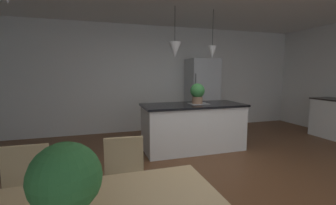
{
  "coord_description": "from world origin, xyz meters",
  "views": [
    {
      "loc": [
        -1.55,
        -2.59,
        1.49
      ],
      "look_at": [
        -0.61,
        0.47,
        1.08
      ],
      "focal_mm": 24.31,
      "sensor_mm": 36.0,
      "label": 1
    }
  ],
  "objects_px": {
    "chair_far_right": "(125,182)",
    "vase_on_dining_table": "(47,196)",
    "potted_plant_on_island": "(197,93)",
    "kitchen_island": "(193,126)",
    "potted_plant_on_table": "(66,181)",
    "refrigerator": "(202,95)",
    "chair_far_left": "(23,196)"
  },
  "relations": [
    {
      "from": "kitchen_island",
      "to": "vase_on_dining_table",
      "type": "distance_m",
      "value": 3.4
    },
    {
      "from": "vase_on_dining_table",
      "to": "potted_plant_on_island",
      "type": "bearing_deg",
      "value": 51.39
    },
    {
      "from": "chair_far_right",
      "to": "potted_plant_on_table",
      "type": "bearing_deg",
      "value": -112.23
    },
    {
      "from": "chair_far_left",
      "to": "vase_on_dining_table",
      "type": "bearing_deg",
      "value": -64.86
    },
    {
      "from": "kitchen_island",
      "to": "potted_plant_on_island",
      "type": "distance_m",
      "value": 0.67
    },
    {
      "from": "kitchen_island",
      "to": "refrigerator",
      "type": "bearing_deg",
      "value": 58.62
    },
    {
      "from": "chair_far_left",
      "to": "potted_plant_on_table",
      "type": "distance_m",
      "value": 1.15
    },
    {
      "from": "chair_far_right",
      "to": "refrigerator",
      "type": "height_order",
      "value": "refrigerator"
    },
    {
      "from": "potted_plant_on_table",
      "to": "kitchen_island",
      "type": "bearing_deg",
      "value": 56.32
    },
    {
      "from": "chair_far_right",
      "to": "vase_on_dining_table",
      "type": "relative_size",
      "value": 5.71
    },
    {
      "from": "chair_far_right",
      "to": "potted_plant_on_island",
      "type": "distance_m",
      "value": 2.64
    },
    {
      "from": "kitchen_island",
      "to": "potted_plant_on_table",
      "type": "relative_size",
      "value": 4.54
    },
    {
      "from": "potted_plant_on_island",
      "to": "potted_plant_on_table",
      "type": "distance_m",
      "value": 3.52
    },
    {
      "from": "chair_far_right",
      "to": "potted_plant_on_table",
      "type": "relative_size",
      "value": 2.0
    },
    {
      "from": "kitchen_island",
      "to": "potted_plant_on_table",
      "type": "bearing_deg",
      "value": -123.68
    },
    {
      "from": "refrigerator",
      "to": "potted_plant_on_table",
      "type": "bearing_deg",
      "value": -122.94
    },
    {
      "from": "potted_plant_on_table",
      "to": "chair_far_left",
      "type": "bearing_deg",
      "value": 116.96
    },
    {
      "from": "potted_plant_on_island",
      "to": "vase_on_dining_table",
      "type": "relative_size",
      "value": 2.64
    },
    {
      "from": "chair_far_left",
      "to": "potted_plant_on_table",
      "type": "height_order",
      "value": "potted_plant_on_table"
    },
    {
      "from": "refrigerator",
      "to": "potted_plant_on_table",
      "type": "distance_m",
      "value": 5.13
    },
    {
      "from": "potted_plant_on_island",
      "to": "vase_on_dining_table",
      "type": "xyz_separation_m",
      "value": [
        -2.14,
        -2.68,
        -0.32
      ]
    },
    {
      "from": "chair_far_right",
      "to": "kitchen_island",
      "type": "height_order",
      "value": "kitchen_island"
    },
    {
      "from": "kitchen_island",
      "to": "refrigerator",
      "type": "relative_size",
      "value": 1.06
    },
    {
      "from": "kitchen_island",
      "to": "potted_plant_on_table",
      "type": "height_order",
      "value": "potted_plant_on_table"
    },
    {
      "from": "chair_far_left",
      "to": "chair_far_right",
      "type": "height_order",
      "value": "same"
    },
    {
      "from": "refrigerator",
      "to": "potted_plant_on_island",
      "type": "bearing_deg",
      "value": -118.86
    },
    {
      "from": "refrigerator",
      "to": "potted_plant_on_table",
      "type": "height_order",
      "value": "refrigerator"
    },
    {
      "from": "refrigerator",
      "to": "potted_plant_on_island",
      "type": "distance_m",
      "value": 1.62
    },
    {
      "from": "chair_far_left",
      "to": "refrigerator",
      "type": "bearing_deg",
      "value": 46.07
    },
    {
      "from": "chair_far_left",
      "to": "potted_plant_on_island",
      "type": "bearing_deg",
      "value": 38.47
    },
    {
      "from": "potted_plant_on_table",
      "to": "vase_on_dining_table",
      "type": "xyz_separation_m",
      "value": [
        -0.13,
        0.21,
        -0.17
      ]
    },
    {
      "from": "chair_far_right",
      "to": "kitchen_island",
      "type": "distance_m",
      "value": 2.51
    }
  ]
}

